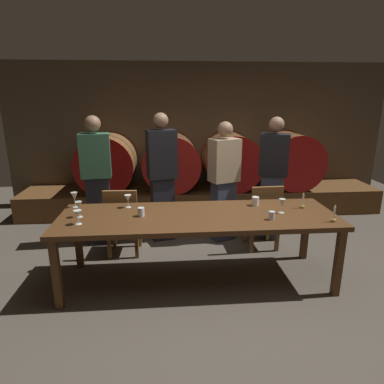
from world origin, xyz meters
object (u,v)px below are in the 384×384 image
at_px(guest_center_right, 224,181).
at_px(wine_glass_left, 79,206).
at_px(wine_barrel_center_left, 171,162).
at_px(wine_glass_far_right, 282,203).
at_px(chair_right, 263,214).
at_px(cup_center, 255,201).
at_px(candle_left, 303,204).
at_px(wine_glass_far_left, 74,197).
at_px(wine_barrel_far_left, 107,163).
at_px(wine_glass_center, 78,214).
at_px(guest_far_right, 273,178).
at_px(dining_table, 198,220).
at_px(wine_barrel_center_right, 231,161).
at_px(cup_left, 141,212).
at_px(guest_center_left, 162,177).
at_px(candle_right, 334,217).
at_px(wine_barrel_far_right, 290,160).
at_px(chair_left, 123,219).
at_px(cup_right, 272,216).
at_px(guest_far_left, 97,180).
at_px(wine_glass_right, 128,198).

xyz_separation_m(guest_center_right, wine_glass_left, (-1.67, -1.04, 0.05)).
distance_m(wine_barrel_center_left, wine_glass_far_right, 2.58).
bearing_deg(chair_right, cup_center, 58.48).
bearing_deg(candle_left, wine_glass_far_left, 174.81).
height_order(wine_barrel_far_left, wine_glass_center, wine_barrel_far_left).
height_order(guest_far_right, wine_glass_left, guest_far_right).
relative_size(chair_right, guest_far_right, 0.52).
bearing_deg(dining_table, wine_glass_center, -171.52).
relative_size(wine_barrel_center_right, cup_left, 10.20).
bearing_deg(guest_center_left, wine_glass_far_right, 123.70).
bearing_deg(wine_barrel_center_left, guest_center_right, -60.99).
distance_m(wine_barrel_center_right, wine_glass_far_right, 2.33).
distance_m(dining_table, candle_right, 1.35).
bearing_deg(guest_center_left, wine_barrel_far_right, -165.99).
distance_m(chair_left, chair_right, 1.79).
height_order(wine_barrel_center_right, wine_glass_far_left, wine_barrel_center_right).
distance_m(guest_center_right, wine_glass_far_left, 1.93).
relative_size(dining_table, guest_center_left, 1.65).
height_order(wine_barrel_center_right, dining_table, wine_barrel_center_right).
height_order(chair_right, cup_left, chair_right).
bearing_deg(wine_barrel_far_left, chair_right, -35.82).
bearing_deg(chair_left, chair_right, -176.84).
distance_m(wine_barrel_far_left, chair_right, 2.76).
distance_m(guest_center_left, candle_right, 2.23).
xyz_separation_m(wine_barrel_center_left, cup_right, (0.95, -2.51, -0.07)).
xyz_separation_m(guest_far_right, wine_glass_far_right, (-0.25, -1.09, -0.00)).
xyz_separation_m(wine_barrel_center_right, wine_glass_left, (-2.00, -2.29, 0.01)).
bearing_deg(candle_right, wine_barrel_far_right, 78.31).
relative_size(guest_far_right, wine_glass_far_right, 10.91).
bearing_deg(cup_right, guest_center_right, 101.71).
bearing_deg(wine_barrel_far_right, cup_left, -136.55).
bearing_deg(cup_left, guest_far_left, 120.79).
height_order(wine_barrel_center_right, wine_glass_center, wine_barrel_center_right).
xyz_separation_m(wine_barrel_center_left, wine_glass_right, (-0.52, -2.01, -0.01)).
bearing_deg(cup_left, wine_glass_left, 177.88).
bearing_deg(wine_glass_far_right, guest_far_left, 152.58).
bearing_deg(guest_far_left, guest_center_right, 172.43).
bearing_deg(guest_center_left, candle_right, 125.56).
distance_m(wine_glass_right, cup_left, 0.34).
height_order(candle_right, wine_glass_far_right, candle_right).
distance_m(chair_left, cup_left, 0.80).
bearing_deg(guest_center_right, wine_barrel_far_left, -57.01).
height_order(guest_center_right, cup_left, guest_center_right).
relative_size(wine_barrel_far_left, wine_barrel_center_right, 1.00).
relative_size(wine_glass_far_left, cup_left, 1.87).
distance_m(chair_left, wine_glass_far_right, 1.93).
bearing_deg(wine_barrel_center_right, wine_barrel_center_left, 180.00).
xyz_separation_m(chair_right, guest_center_right, (-0.46, 0.36, 0.35)).
height_order(candle_right, wine_glass_center, candle_right).
bearing_deg(guest_far_right, chair_left, 31.84).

